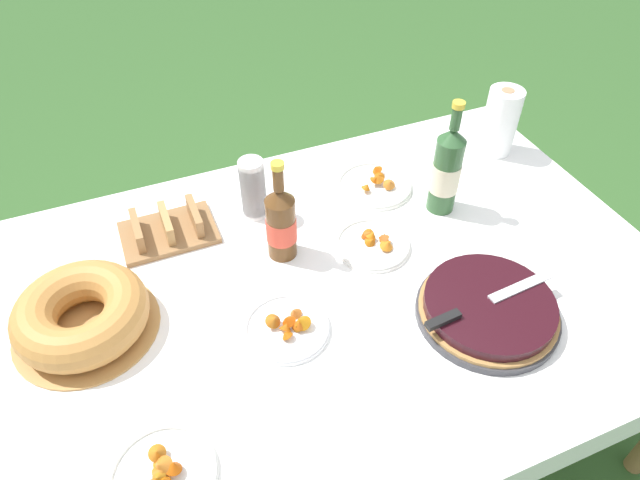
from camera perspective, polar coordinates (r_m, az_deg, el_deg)
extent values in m
plane|color=#335B28|center=(2.02, 0.81, -17.16)|extent=(16.00, 16.00, 0.00)
cube|color=#A87A47|center=(1.49, 1.05, -5.04)|extent=(1.77, 1.18, 0.03)
cylinder|color=#A87A47|center=(2.08, -26.99, -6.92)|extent=(0.06, 0.06, 0.63)
cylinder|color=#A87A47|center=(2.38, 14.32, 4.46)|extent=(0.06, 0.06, 0.63)
cube|color=white|center=(1.48, 1.06, -4.53)|extent=(1.78, 1.19, 0.00)
cube|color=white|center=(1.93, -5.97, 6.61)|extent=(1.78, 0.00, 0.10)
cube|color=white|center=(1.95, 25.75, 2.34)|extent=(0.00, 1.19, 0.10)
cylinder|color=#38383D|center=(1.46, 16.33, -7.04)|extent=(0.35, 0.35, 0.02)
cylinder|color=#B78447|center=(1.45, 16.45, -6.66)|extent=(0.34, 0.34, 0.01)
cylinder|color=black|center=(1.44, 16.60, -6.18)|extent=(0.32, 0.32, 0.03)
cube|color=silver|center=(1.48, 19.53, -4.37)|extent=(0.19, 0.04, 0.00)
cube|color=black|center=(1.35, 12.22, -7.81)|extent=(0.09, 0.03, 0.01)
cylinder|color=#B78447|center=(1.49, -22.23, -8.15)|extent=(0.34, 0.34, 0.01)
torus|color=#BC7F3D|center=(1.45, -22.79, -6.81)|extent=(0.31, 0.31, 0.10)
cylinder|color=white|center=(1.66, -6.58, 3.86)|extent=(0.07, 0.07, 0.09)
cylinder|color=white|center=(1.65, -6.61, 4.21)|extent=(0.07, 0.07, 0.09)
cylinder|color=white|center=(1.64, -6.65, 4.56)|extent=(0.07, 0.07, 0.09)
cylinder|color=white|center=(1.63, -6.69, 4.92)|extent=(0.07, 0.07, 0.09)
cylinder|color=white|center=(1.62, -6.72, 5.27)|extent=(0.07, 0.07, 0.09)
cylinder|color=white|center=(1.62, -6.76, 5.64)|extent=(0.07, 0.07, 0.09)
cylinder|color=white|center=(1.61, -6.80, 6.00)|extent=(0.07, 0.07, 0.09)
cylinder|color=white|center=(1.60, -6.84, 6.37)|extent=(0.07, 0.07, 0.09)
torus|color=white|center=(1.57, -6.98, 7.75)|extent=(0.07, 0.07, 0.01)
cylinder|color=#2D562D|center=(1.67, 12.43, 6.32)|extent=(0.08, 0.08, 0.23)
cylinder|color=beige|center=(1.67, 12.40, 6.19)|extent=(0.08, 0.08, 0.09)
cone|color=#2D562D|center=(1.59, 13.16, 10.19)|extent=(0.08, 0.08, 0.04)
cylinder|color=#2D562D|center=(1.56, 13.46, 11.73)|extent=(0.03, 0.03, 0.06)
cylinder|color=gold|center=(1.54, 13.71, 13.00)|extent=(0.03, 0.03, 0.02)
cylinder|color=brown|center=(1.50, -3.89, 1.23)|extent=(0.08, 0.08, 0.18)
cylinder|color=#E54C38|center=(1.50, -3.88, 1.12)|extent=(0.08, 0.08, 0.07)
cone|color=brown|center=(1.43, -4.10, 4.49)|extent=(0.08, 0.08, 0.04)
cylinder|color=brown|center=(1.40, -4.20, 6.09)|extent=(0.03, 0.03, 0.06)
cylinder|color=gold|center=(1.37, -4.29, 7.44)|extent=(0.03, 0.03, 0.02)
cylinder|color=white|center=(1.78, 5.46, 5.36)|extent=(0.23, 0.23, 0.01)
torus|color=white|center=(1.77, 5.48, 5.56)|extent=(0.23, 0.23, 0.01)
cone|color=#B55D0E|center=(1.73, 4.68, 5.37)|extent=(0.04, 0.04, 0.03)
cone|color=#BD6414|center=(1.76, 5.82, 6.20)|extent=(0.05, 0.05, 0.03)
cone|color=#AA550D|center=(1.77, 5.95, 6.35)|extent=(0.04, 0.05, 0.04)
cone|color=#CB560D|center=(1.80, 5.64, 7.14)|extent=(0.04, 0.04, 0.03)
cone|color=#C06B22|center=(1.75, 6.98, 5.65)|extent=(0.05, 0.05, 0.04)
cone|color=#C2530B|center=(1.76, 5.52, 6.11)|extent=(0.04, 0.04, 0.03)
cylinder|color=white|center=(1.58, 5.28, -0.55)|extent=(0.21, 0.21, 0.01)
torus|color=white|center=(1.57, 5.29, -0.34)|extent=(0.20, 0.20, 0.01)
cone|color=#AF5F0E|center=(1.58, 4.94, 0.71)|extent=(0.04, 0.04, 0.03)
cone|color=#BE5D22|center=(1.56, 6.31, 0.32)|extent=(0.05, 0.05, 0.03)
cone|color=#CB6810|center=(1.57, 5.22, 0.56)|extent=(0.05, 0.05, 0.04)
cone|color=#B55D0E|center=(1.56, 5.13, -0.12)|extent=(0.04, 0.04, 0.04)
cone|color=orange|center=(1.55, 6.73, -0.43)|extent=(0.04, 0.04, 0.03)
cone|color=#CC5514|center=(1.57, 4.95, 0.66)|extent=(0.03, 0.04, 0.04)
cone|color=#AD430E|center=(1.59, 4.51, 0.65)|extent=(0.04, 0.04, 0.03)
cone|color=#A6430B|center=(1.58, 6.45, 0.37)|extent=(0.04, 0.04, 0.02)
cone|color=#CB6C16|center=(1.56, 6.84, -0.31)|extent=(0.05, 0.05, 0.04)
cylinder|color=white|center=(1.38, -3.33, -8.87)|extent=(0.21, 0.21, 0.01)
torus|color=white|center=(1.38, -3.35, -8.66)|extent=(0.20, 0.20, 0.01)
cone|color=#B36A0F|center=(1.36, -1.86, -8.16)|extent=(0.05, 0.04, 0.04)
cone|color=#B1510D|center=(1.36, -3.42, -8.63)|extent=(0.04, 0.04, 0.04)
cone|color=#AD6110|center=(1.36, -2.34, -8.63)|extent=(0.04, 0.04, 0.03)
cone|color=#AD5C16|center=(1.36, -4.63, -7.96)|extent=(0.05, 0.05, 0.04)
cone|color=#AE5A1F|center=(1.39, -2.53, -7.23)|extent=(0.05, 0.04, 0.03)
cone|color=#BA490A|center=(1.36, -3.26, -7.99)|extent=(0.05, 0.05, 0.03)
cone|color=#AB520B|center=(1.35, -3.42, -9.36)|extent=(0.04, 0.04, 0.03)
cone|color=#BB510F|center=(1.35, -2.10, -8.41)|extent=(0.04, 0.04, 0.02)
cylinder|color=white|center=(1.23, -15.34, -21.85)|extent=(0.21, 0.21, 0.01)
torus|color=white|center=(1.23, -15.42, -21.69)|extent=(0.21, 0.21, 0.01)
cone|color=#C56B16|center=(1.23, -15.57, -20.62)|extent=(0.04, 0.04, 0.03)
cone|color=#B24809|center=(1.21, -14.44, -21.03)|extent=(0.05, 0.05, 0.03)
cone|color=#AA6915|center=(1.20, -15.90, -21.88)|extent=(0.04, 0.04, 0.03)
cone|color=#B76018|center=(1.21, -15.51, -21.31)|extent=(0.05, 0.05, 0.04)
cone|color=#C06A20|center=(1.21, -15.63, -20.90)|extent=(0.05, 0.05, 0.04)
cone|color=#BC6817|center=(1.23, -16.00, -19.73)|extent=(0.04, 0.04, 0.03)
cylinder|color=white|center=(1.96, 17.59, 11.22)|extent=(0.11, 0.11, 0.22)
cylinder|color=#9E7A56|center=(1.91, 18.31, 14.03)|extent=(0.04, 0.04, 0.00)
cube|color=olive|center=(1.66, -14.89, 0.73)|extent=(0.26, 0.18, 0.02)
cube|color=#9E7042|center=(1.64, -17.81, 0.91)|extent=(0.02, 0.14, 0.06)
cube|color=#B2844C|center=(1.64, -15.11, 1.65)|extent=(0.02, 0.14, 0.06)
cube|color=#9E7042|center=(1.64, -12.41, 2.38)|extent=(0.02, 0.14, 0.06)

